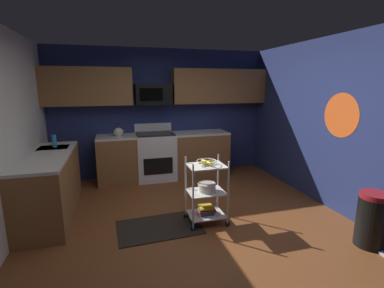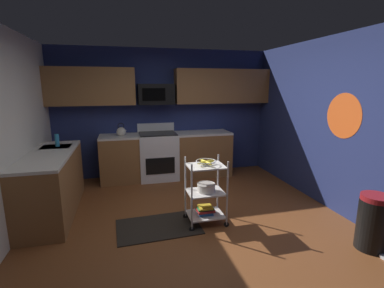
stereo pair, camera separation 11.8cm
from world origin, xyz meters
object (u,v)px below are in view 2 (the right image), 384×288
book_stack (205,210)px  dish_soap_bottle (57,140)px  oven_range (158,155)px  mixing_bowl_large (206,187)px  fruit_bowl (206,162)px  trash_can (373,222)px  microwave (156,94)px  kettle (121,132)px  rolling_cart (206,192)px

book_stack → dish_soap_bottle: 2.59m
oven_range → mixing_bowl_large: oven_range is taller
oven_range → dish_soap_bottle: bearing=-155.9°
fruit_bowl → trash_can: bearing=-32.1°
microwave → oven_range: bearing=-89.7°
fruit_bowl → dish_soap_bottle: dish_soap_bottle is taller
oven_range → kettle: 0.87m
oven_range → mixing_bowl_large: size_ratio=4.37×
kettle → book_stack: bearing=-62.0°
kettle → trash_can: kettle is taller
trash_can → fruit_bowl: bearing=147.9°
rolling_cart → kettle: (-1.09, 2.05, 0.54)m
oven_range → dish_soap_bottle: (-1.69, -0.76, 0.54)m
oven_range → kettle: size_ratio=4.17×
oven_range → dish_soap_bottle: 1.93m
mixing_bowl_large → dish_soap_bottle: size_ratio=1.26×
rolling_cart → book_stack: rolling_cart is taller
kettle → trash_can: (2.79, -3.12, -0.67)m
microwave → rolling_cart: bearing=-79.8°
book_stack → trash_can: trash_can is taller
trash_can → mixing_bowl_large: bearing=147.8°
rolling_cart → fruit_bowl: bearing=180.0°
book_stack → kettle: 2.46m
trash_can → oven_range: bearing=123.8°
kettle → oven_range: bearing=0.3°
microwave → trash_can: microwave is taller
fruit_bowl → dish_soap_bottle: bearing=148.0°
fruit_bowl → kettle: size_ratio=1.03×
microwave → book_stack: 2.67m
book_stack → rolling_cart: bearing=-90.0°
oven_range → mixing_bowl_large: (0.40, -2.05, 0.04)m
kettle → trash_can: 4.24m
oven_range → microwave: size_ratio=1.57×
microwave → fruit_bowl: 2.34m
book_stack → kettle: bearing=118.0°
rolling_cart → trash_can: size_ratio=1.39×
microwave → fruit_bowl: microwave is taller
rolling_cart → dish_soap_bottle: bearing=148.0°
fruit_bowl → book_stack: (0.00, 0.00, -0.69)m
oven_range → fruit_bowl: oven_range is taller
kettle → dish_soap_bottle: kettle is taller
fruit_bowl → book_stack: 0.69m
rolling_cart → fruit_bowl: size_ratio=3.36×
book_stack → dish_soap_bottle: dish_soap_bottle is taller
rolling_cart → mixing_bowl_large: bearing=0.0°
kettle → dish_soap_bottle: (-0.99, -0.75, 0.02)m
dish_soap_bottle → trash_can: dish_soap_bottle is taller
book_stack → fruit_bowl: bearing=-166.0°
mixing_bowl_large → kettle: (-1.10, 2.05, 0.48)m
rolling_cart → trash_can: (1.70, -1.07, -0.12)m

